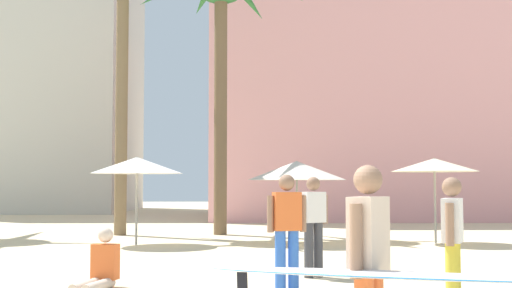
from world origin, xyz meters
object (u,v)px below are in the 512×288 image
(cafe_umbrella_0, at_px, (297,171))
(person_mid_left, at_px, (453,239))
(cafe_umbrella_1, at_px, (137,165))
(person_mid_right, at_px, (313,222))
(person_far_right, at_px, (287,228))
(person_far_left, at_px, (100,268))
(cafe_umbrella_3, at_px, (434,165))
(person_near_right, at_px, (371,267))

(cafe_umbrella_0, bearing_deg, person_mid_left, -83.45)
(cafe_umbrella_1, distance_m, person_mid_left, 11.21)
(person_mid_right, bearing_deg, person_far_right, 131.71)
(cafe_umbrella_1, bearing_deg, cafe_umbrella_0, 4.88)
(cafe_umbrella_1, distance_m, person_far_left, 7.76)
(cafe_umbrella_0, xyz_separation_m, cafe_umbrella_3, (3.77, 0.03, 0.15))
(person_near_right, relative_size, person_far_right, 1.61)
(person_near_right, xyz_separation_m, person_far_right, (-0.40, 4.58, 0.02))
(person_near_right, bearing_deg, person_far_right, 127.91)
(person_near_right, bearing_deg, cafe_umbrella_0, 121.27)
(cafe_umbrella_1, height_order, person_far_left, cafe_umbrella_1)
(cafe_umbrella_1, distance_m, cafe_umbrella_3, 8.07)
(cafe_umbrella_0, height_order, cafe_umbrella_3, cafe_umbrella_3)
(person_near_right, relative_size, person_mid_right, 1.63)
(person_far_left, distance_m, person_mid_left, 5.29)
(cafe_umbrella_1, bearing_deg, person_mid_left, -60.77)
(person_mid_right, bearing_deg, person_mid_left, 171.47)
(cafe_umbrella_0, bearing_deg, cafe_umbrella_1, -175.12)
(person_far_left, height_order, person_mid_left, person_mid_left)
(cafe_umbrella_0, height_order, person_far_right, cafe_umbrella_0)
(person_far_left, xyz_separation_m, person_mid_left, (4.77, -2.20, 0.60))
(cafe_umbrella_0, relative_size, person_far_right, 1.54)
(cafe_umbrella_3, relative_size, person_mid_right, 1.37)
(person_near_right, xyz_separation_m, person_far_left, (-3.24, 5.08, -0.62))
(person_mid_left, bearing_deg, person_mid_right, 135.47)
(cafe_umbrella_0, bearing_deg, person_near_right, -91.63)
(cafe_umbrella_1, distance_m, person_mid_right, 7.58)
(cafe_umbrella_1, xyz_separation_m, person_far_left, (0.67, -7.52, -1.79))
(person_far_left, relative_size, person_far_right, 0.59)
(cafe_umbrella_3, bearing_deg, person_mid_left, -104.49)
(cafe_umbrella_0, distance_m, person_mid_left, 10.21)
(cafe_umbrella_1, xyz_separation_m, person_mid_left, (5.44, -9.72, -1.19))
(person_far_right, bearing_deg, cafe_umbrella_0, 160.90)
(cafe_umbrella_0, distance_m, person_near_right, 13.01)
(person_far_left, distance_m, person_far_right, 2.95)
(person_near_right, bearing_deg, person_far_left, 155.44)
(person_near_right, height_order, person_far_right, person_near_right)
(person_near_right, bearing_deg, person_mid_right, 121.45)
(cafe_umbrella_0, distance_m, cafe_umbrella_3, 3.78)
(cafe_umbrella_0, bearing_deg, person_mid_right, -91.80)
(cafe_umbrella_3, xyz_separation_m, person_near_right, (-4.14, -13.00, -1.20))
(cafe_umbrella_3, bearing_deg, person_mid_right, -120.78)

